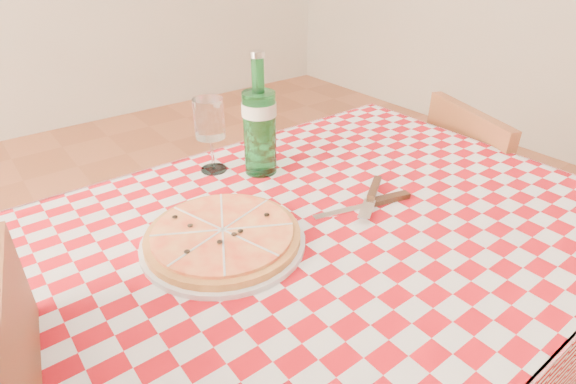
{
  "coord_description": "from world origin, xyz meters",
  "views": [
    {
      "loc": [
        -0.5,
        -0.56,
        1.27
      ],
      "look_at": [
        -0.02,
        0.06,
        0.82
      ],
      "focal_mm": 28.0,
      "sensor_mm": 36.0,
      "label": 1
    }
  ],
  "objects_px": {
    "water_bottle": "(259,115)",
    "wine_glass": "(211,136)",
    "dining_table": "(313,265)",
    "chair_near": "(474,205)",
    "pizza_plate": "(223,235)"
  },
  "relations": [
    {
      "from": "water_bottle",
      "to": "wine_glass",
      "type": "xyz_separation_m",
      "value": [
        -0.09,
        0.08,
        -0.05
      ]
    },
    {
      "from": "dining_table",
      "to": "chair_near",
      "type": "height_order",
      "value": "chair_near"
    },
    {
      "from": "dining_table",
      "to": "pizza_plate",
      "type": "xyz_separation_m",
      "value": [
        -0.17,
        0.06,
        0.12
      ]
    },
    {
      "from": "water_bottle",
      "to": "dining_table",
      "type": "bearing_deg",
      "value": -101.63
    },
    {
      "from": "chair_near",
      "to": "water_bottle",
      "type": "bearing_deg",
      "value": -173.55
    },
    {
      "from": "dining_table",
      "to": "water_bottle",
      "type": "relative_size",
      "value": 4.11
    },
    {
      "from": "dining_table",
      "to": "pizza_plate",
      "type": "bearing_deg",
      "value": 160.64
    },
    {
      "from": "water_bottle",
      "to": "pizza_plate",
      "type": "bearing_deg",
      "value": -138.05
    },
    {
      "from": "pizza_plate",
      "to": "wine_glass",
      "type": "xyz_separation_m",
      "value": [
        0.14,
        0.28,
        0.07
      ]
    },
    {
      "from": "chair_near",
      "to": "wine_glass",
      "type": "xyz_separation_m",
      "value": [
        -0.83,
        0.26,
        0.38
      ]
    },
    {
      "from": "pizza_plate",
      "to": "water_bottle",
      "type": "xyz_separation_m",
      "value": [
        0.23,
        0.21,
        0.13
      ]
    },
    {
      "from": "dining_table",
      "to": "wine_glass",
      "type": "relative_size",
      "value": 6.54
    },
    {
      "from": "chair_near",
      "to": "water_bottle",
      "type": "xyz_separation_m",
      "value": [
        -0.74,
        0.19,
        0.44
      ]
    },
    {
      "from": "pizza_plate",
      "to": "wine_glass",
      "type": "bearing_deg",
      "value": 63.84
    },
    {
      "from": "dining_table",
      "to": "chair_near",
      "type": "distance_m",
      "value": 0.82
    }
  ]
}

